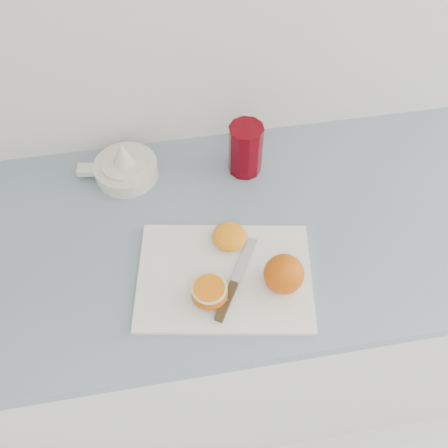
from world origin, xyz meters
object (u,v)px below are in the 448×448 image
at_px(counter, 208,317).
at_px(red_tumbler, 245,151).
at_px(half_orange, 210,293).
at_px(cutting_board, 225,277).
at_px(citrus_juicer, 125,167).

distance_m(counter, red_tumbler, 0.55).
bearing_deg(half_orange, cutting_board, 51.08).
bearing_deg(cutting_board, citrus_juicer, 119.84).
bearing_deg(cutting_board, half_orange, -128.92).
height_order(cutting_board, citrus_juicer, citrus_juicer).
bearing_deg(citrus_juicer, red_tumbler, -5.50).
bearing_deg(cutting_board, red_tumbler, 71.27).
height_order(citrus_juicer, red_tumbler, red_tumbler).
relative_size(counter, cutting_board, 7.22).
relative_size(counter, half_orange, 35.54).
height_order(counter, cutting_board, cutting_board).
bearing_deg(half_orange, citrus_juicer, 111.66).
distance_m(half_orange, red_tumbler, 0.38).
relative_size(half_orange, red_tumbler, 0.54).
distance_m(counter, citrus_juicer, 0.54).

